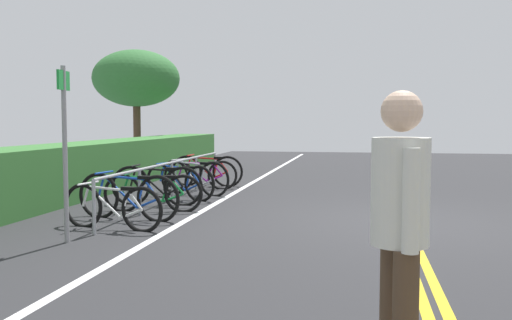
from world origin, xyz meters
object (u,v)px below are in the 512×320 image
object	(u,v)px
bicycle_0	(112,207)
tree_mid	(136,79)
bicycle_4	(180,182)
pedestrian	(400,221)
bike_rack	(172,171)
bicycle_2	(153,193)
bicycle_3	(157,186)
bicycle_7	(207,171)
bicycle_1	(128,197)
sign_post_near	(65,137)
bicycle_6	(201,175)
bicycle_5	(194,178)

from	to	relation	value
bicycle_0	tree_mid	xyz separation A→B (m)	(10.23, 3.85, 2.59)
bicycle_0	tree_mid	bearing A→B (deg)	20.60
bicycle_4	pedestrian	bearing A→B (deg)	-153.13
bike_rack	bicycle_2	world-z (taller)	bike_rack
bicycle_3	tree_mid	distance (m)	9.11
bicycle_2	bicycle_7	size ratio (longest dim) A/B	0.97
bicycle_1	bicycle_7	bearing A→B (deg)	0.03
bicycle_0	sign_post_near	xyz separation A→B (m)	(-0.93, 0.18, 1.02)
bicycle_7	tree_mid	size ratio (longest dim) A/B	0.45
bicycle_6	bike_rack	bearing A→B (deg)	-179.93
tree_mid	sign_post_near	bearing A→B (deg)	-161.81
bicycle_0	bicycle_6	world-z (taller)	bicycle_6
bicycle_6	bicycle_4	bearing A→B (deg)	-178.54
bicycle_3	bicycle_2	bearing A→B (deg)	-164.20
bicycle_0	bicycle_4	size ratio (longest dim) A/B	1.02
bicycle_0	bicycle_7	xyz separation A→B (m)	(5.37, 0.10, 0.04)
bicycle_6	pedestrian	world-z (taller)	pedestrian
bike_rack	bicycle_3	world-z (taller)	bike_rack
bike_rack	bicycle_5	size ratio (longest dim) A/B	3.86
bicycle_2	bicycle_6	bearing A→B (deg)	1.27
bicycle_3	bicycle_4	bearing A→B (deg)	-12.38
bike_rack	bicycle_5	distance (m)	1.10
bicycle_0	bicycle_5	size ratio (longest dim) A/B	0.98
bicycle_3	bicycle_4	distance (m)	0.81
bicycle_1	tree_mid	bearing A→B (deg)	21.64
bicycle_5	bicycle_7	world-z (taller)	bicycle_7
bicycle_6	sign_post_near	bearing A→B (deg)	178.78
bicycle_7	bicycle_5	bearing A→B (deg)	-174.37
bike_rack	tree_mid	size ratio (longest dim) A/B	1.66
bicycle_2	bicycle_6	world-z (taller)	bicycle_6
bike_rack	bicycle_4	size ratio (longest dim) A/B	4.02
bicycle_6	tree_mid	distance (m)	7.19
bicycle_4	bicycle_7	distance (m)	2.30
pedestrian	tree_mid	bearing A→B (deg)	27.50
bicycle_3	bicycle_4	xyz separation A→B (m)	(0.79, -0.17, -0.01)
bicycle_2	bicycle_3	size ratio (longest dim) A/B	0.98
bike_rack	bicycle_6	distance (m)	1.97
bicycle_2	bicycle_3	distance (m)	0.74
bicycle_3	bicycle_5	distance (m)	1.54
tree_mid	bicycle_4	bearing A→B (deg)	-151.86
bicycle_4	tree_mid	size ratio (longest dim) A/B	0.41
bicycle_0	bicycle_1	distance (m)	0.79
bike_rack	bicycle_2	size ratio (longest dim) A/B	3.79
bicycle_1	pedestrian	bearing A→B (deg)	-142.93
sign_post_near	bicycle_3	bearing A→B (deg)	0.21
bicycle_6	sign_post_near	xyz separation A→B (m)	(-5.62, 0.12, 1.01)
bicycle_2	bicycle_7	distance (m)	3.80
bicycle_6	sign_post_near	size ratio (longest dim) A/B	0.73
bicycle_0	bicycle_5	distance (m)	3.81
bicycle_3	sign_post_near	distance (m)	3.36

